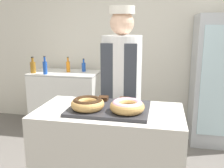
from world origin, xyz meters
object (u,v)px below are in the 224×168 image
Objects in this scene: brownie_back_right at (124,100)px; bottle_orange at (68,66)px; brownie_back_left at (103,98)px; donut_chocolate_glaze at (88,103)px; bottle_blue_b at (45,67)px; chest_freezer at (66,100)px; serving_tray at (109,108)px; baker_person at (121,92)px; beverage_fridge at (218,80)px; donut_light_glaze at (127,106)px; bottle_blue at (84,67)px; bottle_amber at (33,67)px.

bottle_orange is (-1.10, 1.59, -0.00)m from brownie_back_right.
brownie_back_left is 1.84m from bottle_orange.
bottle_blue_b is at bearing 125.25° from donut_chocolate_glaze.
brownie_back_right reaches higher than chest_freezer.
chest_freezer is (-1.06, 1.73, -0.50)m from serving_tray.
brownie_back_left is 0.46m from baker_person.
beverage_fridge is 6.52× the size of bottle_blue_b.
baker_person is 1.02× the size of beverage_fridge.
beverage_fridge reaches higher than donut_chocolate_glaze.
donut_light_glaze is 1.26× the size of bottle_blue.
serving_tray is at bearing 28.23° from donut_chocolate_glaze.
bottle_blue is at bearing 21.49° from bottle_amber.
bottle_blue is at bearing 112.94° from brownie_back_left.
bottle_orange is at bearing -159.14° from bottle_blue.
beverage_fridge is (1.13, 1.12, -0.06)m from baker_person.
bottle_orange is 0.86× the size of bottle_blue_b.
beverage_fridge is 8.70× the size of bottle_blue.
bottle_blue is at bearing 20.86° from bottle_orange.
chest_freezer is 0.70m from bottle_amber.
bottle_amber is at bearing 147.20° from baker_person.
bottle_blue reaches higher than donut_light_glaze.
bottle_blue_b is at bearing -136.09° from bottle_orange.
brownie_back_left is (-0.09, 0.16, 0.03)m from serving_tray.
donut_light_glaze is 2.17m from bottle_orange.
bottle_amber reaches higher than brownie_back_left.
baker_person reaches higher than brownie_back_right.
chest_freezer is 3.82× the size of bottle_blue_b.
baker_person is 1.76m from bottle_amber.
brownie_back_left is at bearing -127.55° from beverage_fridge.
donut_light_glaze is 0.25× the size of chest_freezer.
chest_freezer is (-0.97, 1.57, -0.53)m from brownie_back_left.
brownie_back_right is 0.46m from baker_person.
chest_freezer is 4.19× the size of bottle_amber.
bottle_blue is at bearing 122.68° from baker_person.
baker_person is (0.14, 0.69, -0.09)m from donut_chocolate_glaze.
brownie_back_left is 1.82m from bottle_blue.
donut_light_glaze is 2.13m from bottle_blue_b.
donut_chocolate_glaze is 0.14× the size of baker_person.
beverage_fridge is (1.20, 1.57, -0.12)m from brownie_back_left.
bottle_amber is (-1.64, 1.64, -0.03)m from donut_light_glaze.
baker_person is at bearing 102.80° from donut_light_glaze.
baker_person is (-0.01, 0.61, -0.03)m from serving_tray.
brownie_back_left is 0.32× the size of bottle_amber.
beverage_fridge reaches higher than brownie_back_right.
serving_tray is 2.41× the size of donut_chocolate_glaze.
baker_person is at bearing -32.80° from bottle_amber.
brownie_back_right is 0.04× the size of beverage_fridge.
donut_chocolate_glaze is at bearing -151.77° from serving_tray.
bottle_blue is at bearing 108.71° from donut_chocolate_glaze.
donut_chocolate_glaze is 1.94m from bottle_blue_b.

